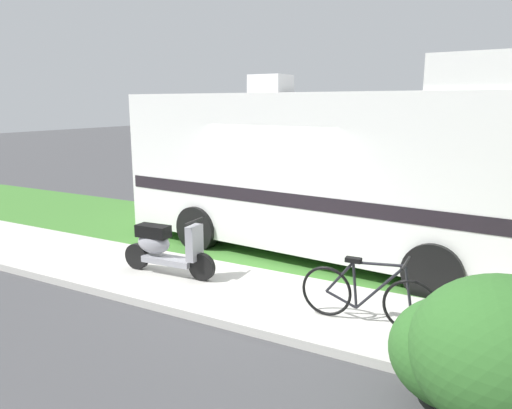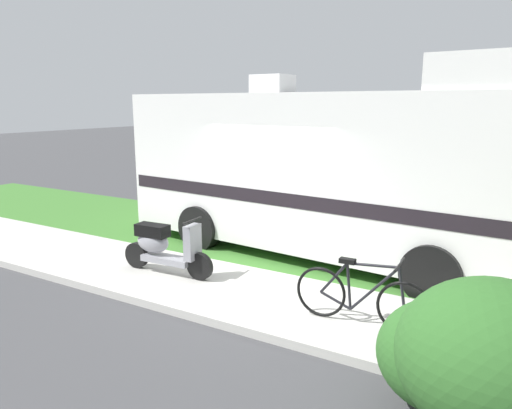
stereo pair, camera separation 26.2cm
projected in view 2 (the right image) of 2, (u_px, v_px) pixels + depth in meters
ground_plane at (260, 271)px, 8.43m from camera, size 80.00×80.00×0.00m
sidewalk at (221, 290)px, 7.40m from camera, size 24.00×2.00×0.12m
grass_strip at (298, 247)px, 9.68m from camera, size 24.00×3.40×0.08m
motorhome_rv at (329, 169)px, 8.90m from camera, size 7.88×3.03×3.55m
scooter at (163, 246)px, 7.89m from camera, size 1.72×0.50×0.97m
bicycle at (361, 297)px, 6.03m from camera, size 1.74×0.52×0.89m
pickup_truck_far at (445, 166)px, 15.03m from camera, size 5.72×2.42×1.78m
bush_by_porch at (489, 366)px, 4.13m from camera, size 1.98×1.48×1.40m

